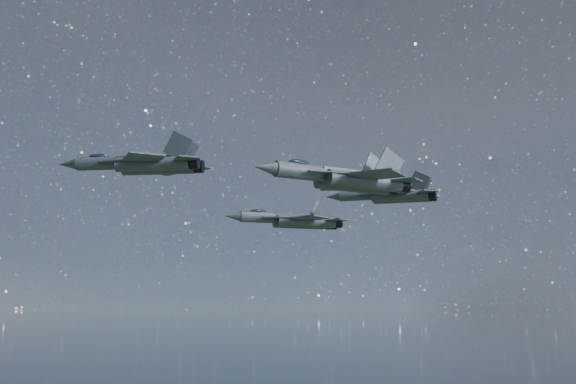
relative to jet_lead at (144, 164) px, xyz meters
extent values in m
cylinder|color=#323A3F|center=(-4.28, 1.18, 0.24)|extent=(7.97, 3.66, 1.65)
cone|color=#323A3F|center=(-9.16, 2.53, 0.24)|extent=(2.83, 2.10, 1.48)
ellipsoid|color=#1C2032|center=(-5.50, 1.52, 1.03)|extent=(2.72, 1.74, 0.81)
cube|color=#323A3F|center=(1.01, -0.28, 0.18)|extent=(8.76, 3.83, 1.37)
cylinder|color=#323A3F|center=(1.14, -1.41, -0.29)|extent=(8.98, 3.94, 1.65)
cylinder|color=#323A3F|center=(1.70, 0.63, -0.29)|extent=(8.98, 3.94, 1.65)
cylinder|color=black|center=(5.82, -2.70, -0.29)|extent=(1.73, 1.83, 1.52)
cylinder|color=black|center=(6.38, -0.66, -0.29)|extent=(1.73, 1.83, 1.52)
cube|color=#323A3F|center=(-2.83, -0.70, 0.11)|extent=(5.43, 3.48, 0.13)
cube|color=#323A3F|center=(-2.07, 2.05, 0.11)|extent=(5.56, 1.58, 0.13)
cube|color=#323A3F|center=(0.26, -3.79, -0.08)|extent=(5.14, 5.49, 0.21)
cube|color=#323A3F|center=(2.17, 3.12, -0.08)|extent=(6.05, 6.02, 0.21)
cube|color=#323A3F|center=(5.04, -3.91, -0.08)|extent=(3.01, 3.16, 0.16)
cube|color=#323A3F|center=(6.34, 0.77, -0.08)|extent=(3.58, 3.58, 0.16)
cube|color=#323A3F|center=(4.02, -2.48, 1.71)|extent=(3.50, 1.42, 3.76)
cube|color=#323A3F|center=(4.72, 0.07, 1.71)|extent=(3.64, 0.85, 3.76)
cylinder|color=#323A3F|center=(17.22, 23.33, -2.96)|extent=(8.40, 3.01, 1.74)
cone|color=#323A3F|center=(11.94, 22.49, -2.96)|extent=(2.88, 1.96, 1.56)
ellipsoid|color=#1C2032|center=(15.90, 23.12, -2.13)|extent=(2.80, 1.57, 0.86)
cube|color=#323A3F|center=(22.93, 24.24, -3.02)|extent=(9.27, 3.08, 1.45)
cylinder|color=#323A3F|center=(23.55, 23.21, -3.52)|extent=(9.50, 3.18, 1.74)
cylinder|color=#323A3F|center=(23.20, 25.41, -3.52)|extent=(9.50, 3.18, 1.74)
cylinder|color=black|center=(28.60, 24.01, -3.52)|extent=(1.68, 1.81, 1.60)
cylinder|color=black|center=(28.25, 26.21, -3.52)|extent=(1.68, 1.81, 1.60)
cube|color=#323A3F|center=(19.43, 22.16, -3.10)|extent=(5.82, 1.42, 0.13)
cube|color=#323A3F|center=(18.96, 25.13, -3.10)|extent=(5.85, 3.13, 0.13)
cube|color=#323A3F|center=(23.74, 20.54, -3.30)|extent=(6.33, 6.38, 0.22)
cube|color=#323A3F|center=(22.56, 28.01, -3.30)|extent=(5.76, 6.05, 0.22)
cube|color=#323A3F|center=(28.39, 22.51, -3.30)|extent=(3.74, 3.77, 0.17)
cube|color=#323A3F|center=(27.58, 27.57, -3.30)|extent=(3.38, 3.51, 0.17)
cube|color=#323A3F|center=(26.78, 23.44, -1.40)|extent=(3.88, 0.65, 3.96)
cube|color=#323A3F|center=(26.34, 26.19, -1.40)|extent=(3.80, 1.09, 3.96)
cylinder|color=#323A3F|center=(18.33, -10.18, -2.58)|extent=(8.44, 4.57, 1.76)
cone|color=#323A3F|center=(13.26, -12.07, -2.58)|extent=(3.09, 2.43, 1.58)
ellipsoid|color=#1C2032|center=(17.06, -10.65, -1.73)|extent=(2.93, 2.05, 0.87)
cube|color=#323A3F|center=(23.83, -8.13, -2.64)|extent=(9.26, 4.82, 1.47)
cylinder|color=#323A3F|center=(24.64, -9.02, -3.14)|extent=(9.49, 4.97, 1.76)
cylinder|color=#323A3F|center=(23.85, -6.91, -3.14)|extent=(9.49, 4.97, 1.76)
cylinder|color=black|center=(29.50, -7.21, -3.14)|extent=(1.94, 2.03, 1.62)
cylinder|color=black|center=(28.71, -5.09, -3.14)|extent=(1.94, 2.03, 1.62)
cube|color=#323A3F|center=(20.77, -10.89, -2.71)|extent=(5.99, 2.19, 0.14)
cube|color=#323A3F|center=(19.70, -8.04, -2.71)|extent=(5.65, 4.12, 0.14)
cube|color=#323A3F|center=(25.38, -11.64, -2.92)|extent=(6.46, 6.35, 0.23)
cube|color=#323A3F|center=(22.69, -4.45, -2.92)|extent=(5.17, 5.61, 0.23)
cube|color=#323A3F|center=(29.59, -8.74, -2.92)|extent=(3.83, 3.80, 0.17)
cube|color=#323A3F|center=(27.78, -3.88, -2.92)|extent=(3.02, 3.21, 0.17)
cube|color=#323A3F|center=(27.81, -8.14, -1.00)|extent=(3.83, 1.24, 4.02)
cube|color=#323A3F|center=(26.82, -5.50, -1.00)|extent=(3.62, 1.83, 4.02)
cylinder|color=#323A3F|center=(28.28, 5.48, -2.21)|extent=(6.38, 3.86, 1.35)
cone|color=#323A3F|center=(24.50, 7.19, -2.21)|extent=(2.39, 1.96, 1.21)
ellipsoid|color=#1C2032|center=(27.34, 5.90, -1.56)|extent=(2.25, 1.67, 0.66)
cube|color=#323A3F|center=(32.37, 3.63, -2.25)|extent=(6.99, 4.10, 1.12)
cylinder|color=#323A3F|center=(32.33, 2.70, -2.64)|extent=(7.17, 4.22, 1.35)
cylinder|color=#323A3F|center=(33.04, 4.27, -2.64)|extent=(7.17, 4.22, 1.35)
cylinder|color=black|center=(35.95, 1.06, -2.64)|extent=(1.54, 1.60, 1.24)
cylinder|color=black|center=(36.66, 2.64, -2.64)|extent=(1.54, 1.60, 1.24)
cube|color=#323A3F|center=(29.22, 3.78, -2.31)|extent=(4.21, 3.37, 0.10)
cube|color=#323A3F|center=(30.18, 5.90, -2.31)|extent=(4.59, 1.96, 0.10)
cube|color=#323A3F|center=(31.32, 0.88, -2.47)|extent=(3.75, 4.12, 0.17)
cube|color=#323A3F|center=(33.74, 6.23, -2.47)|extent=(4.91, 4.79, 0.17)
cube|color=#323A3F|center=(35.17, 0.18, -2.47)|extent=(2.19, 2.34, 0.13)
cube|color=#323A3F|center=(36.81, 3.80, -2.47)|extent=(2.91, 2.87, 0.13)
cube|color=#323A3F|center=(34.52, 1.47, -1.00)|extent=(2.69, 1.58, 3.07)
cube|color=#323A3F|center=(35.41, 3.44, -1.00)|extent=(2.88, 1.14, 3.07)
camera|label=1|loc=(6.12, -80.04, -17.15)|focal=42.00mm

